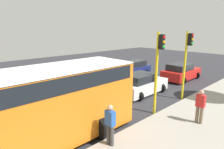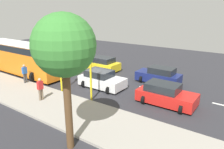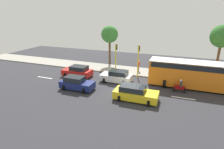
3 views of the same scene
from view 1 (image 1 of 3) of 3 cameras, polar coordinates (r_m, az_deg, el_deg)
name	(u,v)px [view 1 (image 1 of 3)]	position (r m, az deg, el deg)	size (l,w,h in m)	color
ground_plane	(100,94)	(14.37, -3.69, -5.74)	(40.00, 60.00, 0.10)	#2D2D33
sidewalk	(193,127)	(10.38, 22.72, -13.97)	(4.00, 60.00, 0.15)	#9E998E
lane_stripe_north	(13,119)	(11.76, -27.26, -11.52)	(0.20, 2.40, 0.01)	white
lane_stripe_mid	(100,93)	(14.35, -3.69, -5.53)	(0.20, 2.40, 0.01)	white
lane_stripe_south	(148,79)	(18.59, 10.66, -1.29)	(0.20, 2.40, 0.01)	white
lane_stripe_far_south	(180,70)	(23.60, 19.30, 1.33)	(0.20, 2.40, 0.01)	white
car_red	(181,72)	(19.04, 19.65, 0.69)	(2.35, 4.11, 1.52)	red
car_yellow_cab	(69,82)	(15.09, -12.62, -2.07)	(2.37, 4.51, 1.52)	yellow
car_dark_blue	(132,69)	(19.37, 6.06, 1.61)	(2.13, 3.98, 1.52)	navy
car_white	(141,84)	(14.24, 8.53, -2.83)	(2.34, 3.99, 1.52)	white
motorcycle	(31,114)	(10.29, -22.68, -10.71)	(0.60, 1.30, 1.53)	black
pedestrian_near_signal	(200,105)	(10.33, 24.57, -8.31)	(0.40, 0.24, 1.69)	#72604C
pedestrian_by_tree	(110,124)	(7.77, -0.54, -14.29)	(0.40, 0.24, 1.69)	#3F3F3F
traffic_light_corner	(187,56)	(13.28, 21.22, 5.02)	(0.49, 0.24, 4.50)	yellow
traffic_light_midblock	(158,62)	(10.49, 13.52, 3.52)	(0.49, 0.24, 4.50)	yellow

